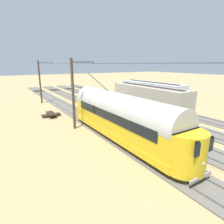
% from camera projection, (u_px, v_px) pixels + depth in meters
% --- Properties ---
extents(ground_plane, '(220.00, 220.00, 0.00)m').
position_uv_depth(ground_plane, '(132.00, 115.00, 25.54)').
color(ground_plane, tan).
extents(track_streetcar_siding, '(2.80, 80.00, 0.18)m').
position_uv_depth(track_streetcar_siding, '(162.00, 109.00, 28.98)').
color(track_streetcar_siding, '#666059').
rests_on(track_streetcar_siding, ground).
extents(track_adjacent_siding, '(2.80, 80.00, 0.18)m').
position_uv_depth(track_adjacent_siding, '(142.00, 112.00, 26.85)').
color(track_adjacent_siding, '#666059').
rests_on(track_adjacent_siding, ground).
extents(track_third_siding, '(2.80, 80.00, 0.18)m').
position_uv_depth(track_third_siding, '(119.00, 116.00, 24.71)').
color(track_third_siding, '#666059').
rests_on(track_third_siding, ground).
extents(track_outer_siding, '(2.80, 80.00, 0.18)m').
position_uv_depth(track_outer_siding, '(91.00, 121.00, 22.57)').
color(track_outer_siding, '#666059').
rests_on(track_outer_siding, ground).
extents(vintage_streetcar, '(2.65, 16.55, 5.72)m').
position_uv_depth(vintage_streetcar, '(120.00, 116.00, 16.88)').
color(vintage_streetcar, gold).
rests_on(vintage_streetcar, ground).
extents(boxcar_adjacent, '(2.96, 12.04, 3.85)m').
position_uv_depth(boxcar_adjacent, '(151.00, 93.00, 30.57)').
color(boxcar_adjacent, silver).
rests_on(boxcar_adjacent, ground).
extents(boxcar_far_siding, '(2.96, 12.40, 3.85)m').
position_uv_depth(boxcar_far_siding, '(148.00, 99.00, 25.34)').
color(boxcar_far_siding, '#B2A893').
rests_on(boxcar_far_siding, ground).
extents(catenary_pole_foreground, '(2.74, 0.28, 7.46)m').
position_uv_depth(catenary_pole_foreground, '(40.00, 81.00, 32.53)').
color(catenary_pole_foreground, '#423323').
rests_on(catenary_pole_foreground, ground).
extents(catenary_pole_mid_near, '(2.74, 0.28, 7.46)m').
position_uv_depth(catenary_pole_mid_near, '(74.00, 93.00, 19.32)').
color(catenary_pole_mid_near, '#423323').
rests_on(catenary_pole_mid_near, ground).
extents(overhead_wire_run, '(2.54, 36.32, 0.18)m').
position_uv_depth(overhead_wire_run, '(91.00, 63.00, 20.36)').
color(overhead_wire_run, black).
rests_on(overhead_wire_run, ground).
extents(spare_tie_stack, '(2.40, 2.40, 0.54)m').
position_uv_depth(spare_tie_stack, '(51.00, 115.00, 24.71)').
color(spare_tie_stack, '#382819').
rests_on(spare_tie_stack, ground).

